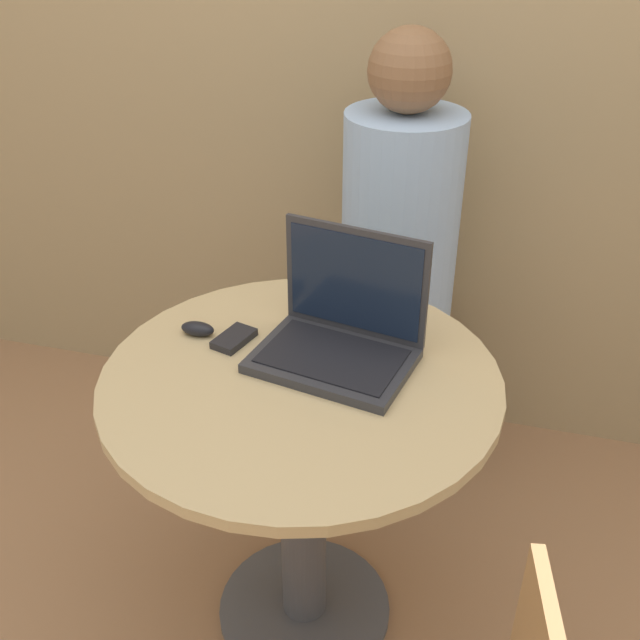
# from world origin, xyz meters

# --- Properties ---
(ground_plane) EXTENTS (12.00, 12.00, 0.00)m
(ground_plane) POSITION_xyz_m (0.00, 0.00, 0.00)
(ground_plane) COLOR #9E704C
(round_table) EXTENTS (0.79, 0.79, 0.71)m
(round_table) POSITION_xyz_m (0.00, 0.00, 0.51)
(round_table) COLOR #4C4C51
(round_table) RESTS_ON ground_plane
(laptop) EXTENTS (0.34, 0.27, 0.25)m
(laptop) POSITION_xyz_m (0.06, 0.09, 0.77)
(laptop) COLOR #2D2D33
(laptop) RESTS_ON round_table
(cell_phone) EXTENTS (0.08, 0.11, 0.02)m
(cell_phone) POSITION_xyz_m (-0.17, 0.08, 0.72)
(cell_phone) COLOR black
(cell_phone) RESTS_ON round_table
(computer_mouse) EXTENTS (0.07, 0.04, 0.03)m
(computer_mouse) POSITION_xyz_m (-0.25, 0.08, 0.73)
(computer_mouse) COLOR black
(computer_mouse) RESTS_ON round_table
(person_seated) EXTENTS (0.34, 0.49, 1.25)m
(person_seated) POSITION_xyz_m (0.08, 0.69, 0.53)
(person_seated) COLOR #4C4742
(person_seated) RESTS_ON ground_plane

